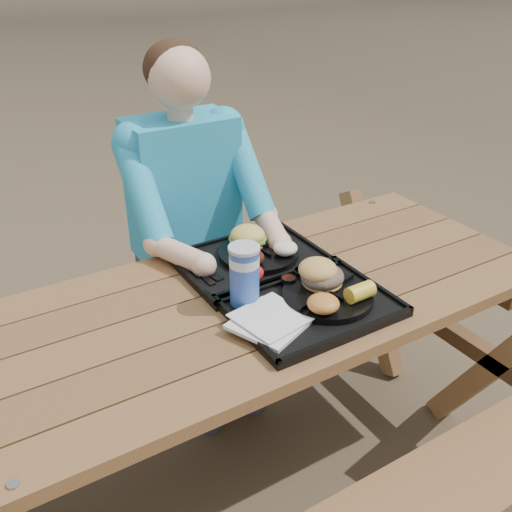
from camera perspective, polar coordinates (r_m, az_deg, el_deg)
ground at (r=2.19m, az=-0.00°, el=-20.61°), size 60.00×60.00×0.00m
picnic_table at (r=1.92m, az=-0.00°, el=-13.32°), size 1.80×1.49×0.75m
tray_near at (r=1.62m, az=5.47°, el=-5.08°), size 0.45×0.35×0.02m
tray_far at (r=1.83m, az=-0.37°, el=-0.64°), size 0.45×0.35×0.02m
plate_near at (r=1.64m, az=7.16°, el=-4.01°), size 0.26×0.26×0.02m
plate_far at (r=1.85m, az=0.27°, el=0.27°), size 0.26×0.26×0.02m
napkin_stack at (r=1.52m, az=1.37°, el=-6.57°), size 0.23×0.23×0.02m
soda_cup at (r=1.58m, az=-1.17°, el=-2.06°), size 0.08×0.08×0.17m
condiment_bbq at (r=1.69m, az=3.27°, el=-2.55°), size 0.05×0.05×0.03m
condiment_mustard at (r=1.72m, az=4.62°, el=-1.82°), size 0.05×0.05×0.03m
sandwich at (r=1.64m, az=6.72°, el=-0.97°), size 0.12×0.12×0.12m
mac_cheese at (r=1.55m, az=6.74°, el=-4.74°), size 0.09×0.09×0.04m
corn_cob at (r=1.61m, az=10.37°, el=-3.56°), size 0.08×0.08×0.05m
cutlery_far at (r=1.77m, az=-5.04°, el=-1.51°), size 0.05×0.15×0.01m
burger at (r=1.85m, az=-0.84°, el=2.52°), size 0.12×0.12×0.10m
baked_beans at (r=1.76m, az=-0.52°, el=-0.12°), size 0.09×0.09×0.04m
potato_salad at (r=1.81m, az=2.94°, el=0.80°), size 0.08×0.08×0.04m
diner at (r=2.22m, az=-6.73°, el=1.16°), size 0.48×0.84×1.28m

